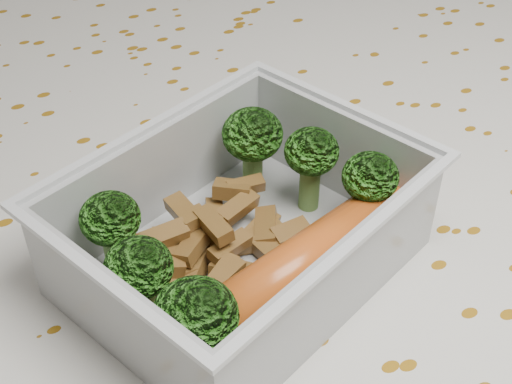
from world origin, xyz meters
TOP-DOWN VIEW (x-y plane):
  - dining_table at (0.00, 0.00)m, footprint 1.40×0.90m
  - tablecloth at (0.00, 0.00)m, footprint 1.46×0.96m
  - lunch_container at (-0.02, -0.03)m, footprint 0.22×0.19m
  - broccoli_florets at (-0.02, -0.03)m, footprint 0.17×0.14m
  - meat_pile at (-0.03, -0.02)m, footprint 0.10×0.08m
  - sausage at (-0.00, -0.06)m, footprint 0.16×0.06m

SIDE VIEW (x-z plane):
  - dining_table at x=0.00m, z-range 0.29..1.04m
  - tablecloth at x=0.00m, z-range 0.62..0.81m
  - meat_pile at x=-0.03m, z-range 0.76..0.79m
  - lunch_container at x=-0.02m, z-range 0.75..0.81m
  - sausage at x=0.00m, z-range 0.77..0.79m
  - broccoli_florets at x=-0.02m, z-range 0.77..0.82m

